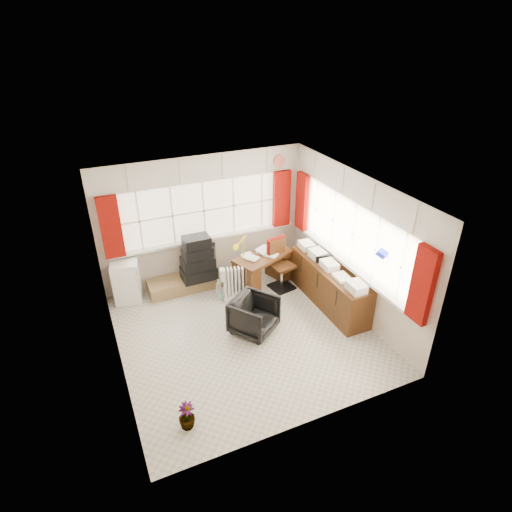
# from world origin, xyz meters

# --- Properties ---
(ground) EXTENTS (4.00, 4.00, 0.00)m
(ground) POSITION_xyz_m (0.00, 0.00, 0.00)
(ground) COLOR beige
(ground) RESTS_ON ground
(room_walls) EXTENTS (4.00, 4.00, 4.00)m
(room_walls) POSITION_xyz_m (0.00, 0.00, 1.50)
(room_walls) COLOR beige
(room_walls) RESTS_ON ground
(window_back) EXTENTS (3.70, 0.12, 3.60)m
(window_back) POSITION_xyz_m (0.00, 1.94, 0.95)
(window_back) COLOR #FAE9C6
(window_back) RESTS_ON room_walls
(window_right) EXTENTS (0.12, 3.70, 3.60)m
(window_right) POSITION_xyz_m (1.94, 0.00, 0.95)
(window_right) COLOR #FAE9C6
(window_right) RESTS_ON room_walls
(curtains) EXTENTS (3.83, 3.83, 1.15)m
(curtains) POSITION_xyz_m (0.92, 0.93, 1.46)
(curtains) COLOR #9C0808
(curtains) RESTS_ON room_walls
(overhead_cabinets) EXTENTS (3.98, 3.98, 0.48)m
(overhead_cabinets) POSITION_xyz_m (0.98, 0.98, 2.25)
(overhead_cabinets) COLOR silver
(overhead_cabinets) RESTS_ON room_walls
(desk) EXTENTS (1.29, 0.95, 0.71)m
(desk) POSITION_xyz_m (0.90, 1.23, 0.38)
(desk) COLOR #482310
(desk) RESTS_ON ground
(desk_lamp) EXTENTS (0.19, 0.17, 0.46)m
(desk_lamp) POSITION_xyz_m (0.53, 1.32, 0.99)
(desk_lamp) COLOR yellow
(desk_lamp) RESTS_ON desk
(task_chair) EXTENTS (0.50, 0.52, 1.01)m
(task_chair) POSITION_xyz_m (1.16, 1.10, 0.54)
(task_chair) COLOR black
(task_chair) RESTS_ON ground
(office_chair) EXTENTS (0.94, 0.95, 0.63)m
(office_chair) POSITION_xyz_m (0.16, -0.00, 0.31)
(office_chair) COLOR black
(office_chair) RESTS_ON ground
(radiator) EXTENTS (0.47, 0.26, 0.67)m
(radiator) POSITION_xyz_m (0.23, 1.00, 0.27)
(radiator) COLOR white
(radiator) RESTS_ON ground
(credenza) EXTENTS (0.50, 2.00, 0.85)m
(credenza) POSITION_xyz_m (1.73, 0.20, 0.40)
(credenza) COLOR #482310
(credenza) RESTS_ON ground
(file_tray) EXTENTS (0.38, 0.45, 0.13)m
(file_tray) POSITION_xyz_m (1.76, 0.60, 0.82)
(file_tray) COLOR black
(file_tray) RESTS_ON credenza
(tv_bench) EXTENTS (1.40, 0.50, 0.25)m
(tv_bench) POSITION_xyz_m (-0.55, 1.72, 0.12)
(tv_bench) COLOR #9D814E
(tv_bench) RESTS_ON ground
(crt_tv) EXTENTS (0.72, 0.69, 0.52)m
(crt_tv) POSITION_xyz_m (-0.19, 1.78, 0.51)
(crt_tv) COLOR black
(crt_tv) RESTS_ON tv_bench
(hifi_stack) EXTENTS (0.65, 0.42, 0.88)m
(hifi_stack) POSITION_xyz_m (-0.29, 1.59, 0.65)
(hifi_stack) COLOR black
(hifi_stack) RESTS_ON tv_bench
(mini_fridge) EXTENTS (0.56, 0.56, 0.80)m
(mini_fridge) POSITION_xyz_m (-1.60, 1.80, 0.40)
(mini_fridge) COLOR white
(mini_fridge) RESTS_ON ground
(spray_bottle_a) EXTENTS (0.15, 0.15, 0.28)m
(spray_bottle_a) POSITION_xyz_m (0.00, 1.34, 0.14)
(spray_bottle_a) COLOR silver
(spray_bottle_a) RESTS_ON ground
(spray_bottle_b) EXTENTS (0.09, 0.09, 0.20)m
(spray_bottle_b) POSITION_xyz_m (-0.03, 1.07, 0.10)
(spray_bottle_b) COLOR #81C0B5
(spray_bottle_b) RESTS_ON ground
(flower_vase) EXTENTS (0.27, 0.27, 0.39)m
(flower_vase) POSITION_xyz_m (-1.41, -1.43, 0.19)
(flower_vase) COLOR black
(flower_vase) RESTS_ON ground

